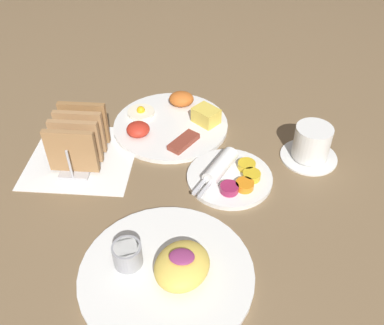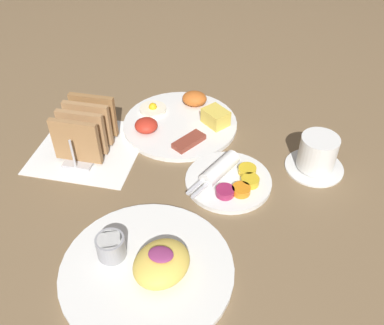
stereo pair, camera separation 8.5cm
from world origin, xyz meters
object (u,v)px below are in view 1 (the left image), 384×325
Objects in this scene: plate_foreground at (167,270)px; toast_rack at (79,138)px; coffee_cup at (311,144)px; plate_breakfast at (172,122)px; plate_condiments at (230,175)px.

toast_rack is (-0.22, 0.28, 0.04)m from plate_foreground.
plate_foreground is 2.36× the size of coffee_cup.
coffee_cup is at bearing 4.33° from toast_rack.
coffee_cup is (0.30, -0.09, 0.02)m from plate_breakfast.
plate_condiments is at bearing -154.07° from coffee_cup.
toast_rack is 0.48m from coffee_cup.
toast_rack reaches higher than plate_breakfast.
coffee_cup is (0.48, 0.04, -0.02)m from toast_rack.
plate_condiments is at bearing 67.37° from plate_foreground.
plate_foreground is 1.92× the size of toast_rack.
plate_foreground is (0.04, -0.41, 0.00)m from plate_breakfast.
plate_condiments is 0.19m from coffee_cup.
plate_foreground is (-0.10, -0.23, 0.00)m from plate_condiments.
plate_foreground reaches higher than plate_condiments.
coffee_cup is at bearing 49.87° from plate_foreground.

